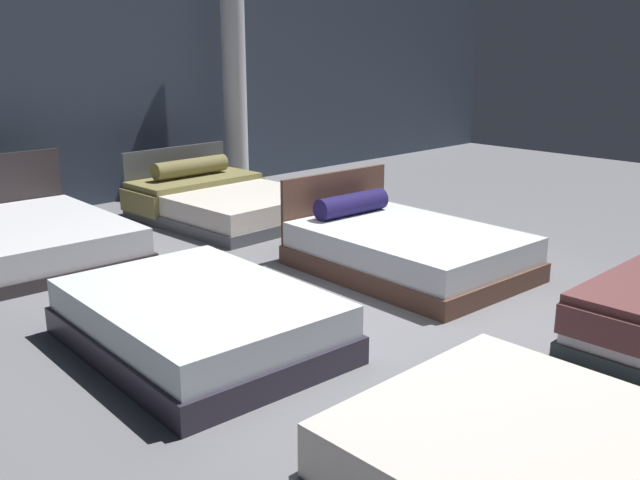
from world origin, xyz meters
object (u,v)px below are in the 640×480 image
object	(u,v)px
bed_4	(35,237)
bed_5	(222,201)
bed_2	(198,320)
support_pillar	(234,67)
bed_3	(405,248)

from	to	relation	value
bed_4	bed_5	xyz separation A→B (m)	(2.31, -0.01, 0.02)
bed_5	bed_2	bearing A→B (deg)	-130.58
support_pillar	bed_2	bearing A→B (deg)	-130.11
bed_5	support_pillar	bearing A→B (deg)	44.84
support_pillar	bed_4	bearing A→B (deg)	-159.71
bed_3	support_pillar	xyz separation A→B (m)	(1.24, 4.21, 1.53)
bed_4	support_pillar	distance (m)	4.10
bed_2	bed_5	world-z (taller)	bed_5
bed_2	bed_3	xyz separation A→B (m)	(2.39, 0.11, 0.02)
bed_3	bed_5	world-z (taller)	bed_3
bed_3	support_pillar	size ratio (longest dim) A/B	0.61
bed_4	bed_5	bearing A→B (deg)	1.64
bed_3	support_pillar	distance (m)	4.65
bed_2	bed_4	bearing A→B (deg)	91.33
bed_4	bed_5	size ratio (longest dim) A/B	1.00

